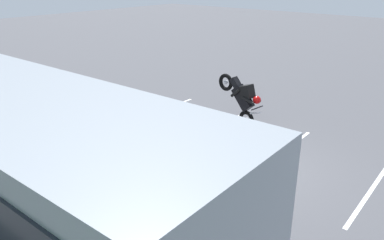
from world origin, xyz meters
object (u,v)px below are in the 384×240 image
(spectator_far_left, at_px, (180,167))
(spectator_left, at_px, (152,149))
(spectator_centre, at_px, (121,138))
(stunt_motorcycle, at_px, (242,97))
(parked_motorcycle_silver, at_px, (114,178))
(tour_bus, at_px, (8,173))
(spectator_right, at_px, (84,134))

(spectator_far_left, xyz_separation_m, spectator_left, (1.03, -0.20, 0.03))
(spectator_centre, xyz_separation_m, stunt_motorcycle, (-0.37, -4.84, -0.06))
(parked_motorcycle_silver, relative_size, stunt_motorcycle, 1.05)
(spectator_centre, bearing_deg, stunt_motorcycle, -94.36)
(stunt_motorcycle, bearing_deg, parked_motorcycle_silver, 91.78)
(tour_bus, relative_size, parked_motorcycle_silver, 4.56)
(spectator_left, height_order, parked_motorcycle_silver, spectator_left)
(spectator_right, relative_size, stunt_motorcycle, 0.85)
(spectator_right, bearing_deg, tour_bus, 123.24)
(spectator_far_left, bearing_deg, spectator_centre, -4.68)
(spectator_far_left, xyz_separation_m, spectator_centre, (2.08, -0.17, 0.03))
(parked_motorcycle_silver, bearing_deg, tour_bus, 92.86)
(tour_bus, height_order, parked_motorcycle_silver, tour_bus)
(spectator_right, distance_m, stunt_motorcycle, 5.36)
(spectator_far_left, distance_m, spectator_left, 1.05)
(tour_bus, height_order, stunt_motorcycle, tour_bus)
(spectator_left, relative_size, spectator_centre, 1.00)
(stunt_motorcycle, bearing_deg, spectator_far_left, 108.89)
(parked_motorcycle_silver, bearing_deg, spectator_far_left, -159.80)
(spectator_centre, bearing_deg, spectator_right, 15.48)
(tour_bus, distance_m, stunt_motorcycle, 7.91)
(spectator_far_left, distance_m, spectator_right, 3.22)
(spectator_centre, bearing_deg, parked_motorcycle_silver, 126.30)
(tour_bus, height_order, spectator_left, tour_bus)
(tour_bus, bearing_deg, spectator_left, -97.28)
(spectator_left, bearing_deg, spectator_centre, 1.64)
(spectator_left, bearing_deg, stunt_motorcycle, -81.95)
(tour_bus, height_order, spectator_right, tour_bus)
(spectator_centre, xyz_separation_m, spectator_right, (1.13, 0.31, -0.11))
(spectator_right, height_order, stunt_motorcycle, stunt_motorcycle)
(stunt_motorcycle, bearing_deg, tour_bus, 92.09)
(spectator_far_left, bearing_deg, stunt_motorcycle, -71.11)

